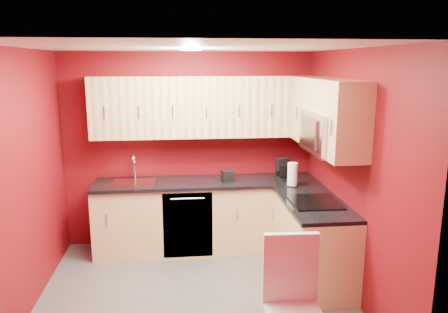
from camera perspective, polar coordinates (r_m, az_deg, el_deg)
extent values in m
plane|color=#54514F|center=(4.73, -3.71, -17.83)|extent=(3.20, 3.20, 0.00)
plane|color=white|center=(4.10, -4.20, 14.06)|extent=(3.20, 3.20, 0.00)
plane|color=#630909|center=(5.70, -4.54, 0.89)|extent=(3.20, 0.00, 3.20)
plane|color=#630909|center=(2.83, -2.70, -11.04)|extent=(3.20, 0.00, 3.20)
plane|color=#630909|center=(4.48, -24.86, -3.35)|extent=(0.00, 3.00, 3.00)
plane|color=#630909|center=(4.59, 16.47, -2.37)|extent=(0.00, 3.00, 3.00)
cube|color=#D6BA7A|center=(5.64, -2.26, -7.80)|extent=(2.80, 0.60, 0.87)
cube|color=#D6BA7A|center=(4.97, 11.53, -10.92)|extent=(0.60, 1.30, 0.87)
cube|color=black|center=(5.49, -2.29, -3.39)|extent=(2.80, 0.63, 0.04)
cube|color=black|center=(4.79, 11.64, -5.98)|extent=(0.63, 1.27, 0.04)
cube|color=#DFC17E|center=(5.46, -2.47, 6.51)|extent=(2.80, 0.35, 0.75)
cube|color=#DFC17E|center=(5.23, 11.46, 6.04)|extent=(0.35, 0.57, 0.75)
cube|color=#DFC17E|center=(4.15, 16.23, 4.25)|extent=(0.35, 0.22, 0.75)
cube|color=#DFC17E|center=(4.58, 14.07, 7.72)|extent=(0.35, 0.76, 0.33)
cube|color=silver|center=(4.62, 13.54, 3.08)|extent=(0.40, 0.76, 0.42)
cube|color=black|center=(4.56, 11.29, 3.07)|extent=(0.02, 0.62, 0.33)
cylinder|color=silver|center=(4.34, 11.93, 2.59)|extent=(0.02, 0.02, 0.29)
cube|color=black|center=(4.75, 11.72, -5.83)|extent=(0.50, 0.55, 0.01)
cube|color=silver|center=(5.50, -11.70, -3.45)|extent=(0.52, 0.42, 0.02)
cylinder|color=silver|center=(5.66, -11.57, -1.59)|extent=(0.02, 0.02, 0.26)
torus|color=silver|center=(5.56, -11.69, -0.46)|extent=(0.02, 0.16, 0.16)
cylinder|color=silver|center=(5.51, -11.73, -1.23)|extent=(0.02, 0.02, 0.12)
cube|color=black|center=(5.36, -4.74, -8.93)|extent=(0.60, 0.02, 0.82)
cylinder|color=white|center=(4.40, -4.34, 13.74)|extent=(0.20, 0.20, 0.01)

